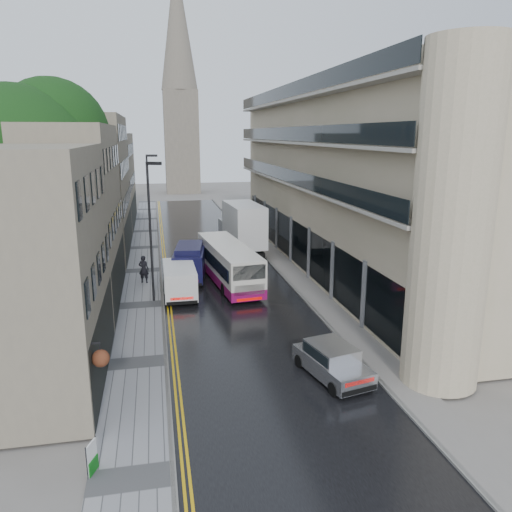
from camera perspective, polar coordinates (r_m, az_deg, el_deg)
name	(u,v)px	position (r m, az deg, el deg)	size (l,w,h in m)	color
road	(217,268)	(40.54, -4.43, -1.34)	(9.00, 85.00, 0.02)	black
left_sidewalk	(144,271)	(40.27, -12.72, -1.67)	(2.70, 85.00, 0.12)	gray
right_sidewalk	(282,264)	(41.51, 2.98, -0.89)	(1.80, 85.00, 0.12)	slate
old_shop_row	(94,193)	(41.88, -18.06, 6.86)	(4.50, 56.00, 12.00)	gray
modern_block	(348,180)	(40.42, 10.47, 8.51)	(8.00, 40.00, 14.00)	#C5B092
church_spire	(179,78)	(93.98, -8.76, 19.42)	(6.40, 6.40, 40.00)	#746A5C
tree_near	(19,197)	(32.52, -25.43, 6.07)	(10.56, 10.56, 13.89)	black
tree_far	(63,187)	(45.20, -21.16, 7.37)	(9.24, 9.24, 12.46)	black
cream_bus	(224,276)	(33.07, -3.71, -2.27)	(2.36, 10.39, 2.83)	silver
white_lorry	(234,233)	(42.96, -2.55, 2.70)	(2.61, 8.71, 4.57)	silver
silver_hatchback	(334,379)	(21.34, 8.94, -13.67)	(1.80, 4.12, 1.55)	#B6B6BB
white_van	(166,289)	(31.88, -10.26, -3.72)	(2.04, 4.76, 2.15)	white
navy_van	(174,267)	(35.73, -9.35, -1.30)	(2.13, 5.33, 2.72)	black
pedestrian	(144,269)	(36.66, -12.71, -1.48)	(0.73, 0.48, 2.01)	black
lamp_post_near	(150,234)	(31.80, -11.97, 2.51)	(0.99, 0.22, 8.78)	black
lamp_post_far	(149,206)	(44.67, -12.13, 5.64)	(0.98, 0.22, 8.69)	black
estate_sign	(92,458)	(17.72, -18.27, -21.05)	(0.08, 0.64, 1.06)	silver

